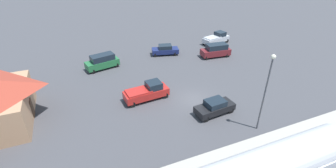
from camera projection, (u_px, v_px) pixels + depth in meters
name	position (u px, v px, depth m)	size (l,w,h in m)	color
ground_plane	(193.00, 100.00, 29.60)	(200.00, 200.00, 0.00)	#424247
platform	(246.00, 156.00, 21.52)	(3.20, 46.00, 0.30)	#A8A399
suv_maroon	(216.00, 50.00, 40.65)	(2.42, 5.06, 2.22)	maroon
suv_green	(102.00, 61.00, 36.69)	(2.99, 5.21, 2.22)	#236638
pickup_red	(147.00, 92.00, 29.33)	(2.39, 5.54, 2.14)	red
sedan_navy	(165.00, 50.00, 41.54)	(2.89, 4.81, 1.74)	navy
pickup_silver	(216.00, 38.00, 46.21)	(3.12, 5.70, 2.14)	silver
sedan_black	(215.00, 107.00, 26.83)	(2.22, 4.64, 1.74)	black
light_pole_near_platform	(267.00, 85.00, 22.47)	(0.44, 0.44, 8.25)	#515156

